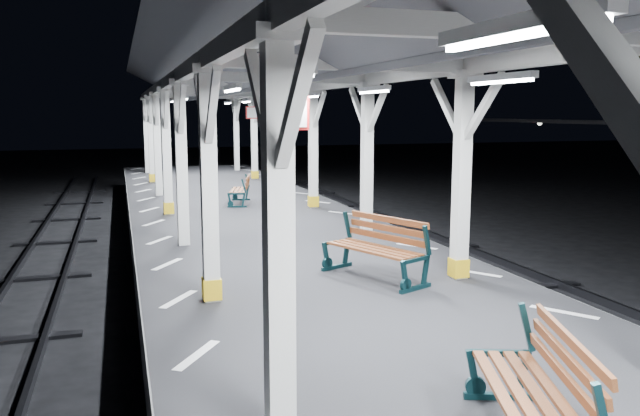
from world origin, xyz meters
name	(u,v)px	position (x,y,z in m)	size (l,w,h in m)	color
ground	(397,408)	(0.00, 0.00, 0.00)	(120.00, 120.00, 0.00)	black
platform	(397,370)	(0.00, 0.00, 0.50)	(6.00, 50.00, 1.00)	black
hazard_stripes_left	(197,355)	(-2.45, 0.00, 1.00)	(1.00, 48.00, 0.01)	silver
hazard_stripes_right	(564,312)	(2.45, 0.00, 1.00)	(1.00, 48.00, 0.01)	silver
canopy	(405,34)	(0.00, -0.02, 4.56)	(5.40, 49.00, 4.65)	silver
bench_near	(540,388)	(-0.08, -2.80, 1.51)	(1.21, 1.88, 0.96)	#0C292E
bench_mid	(378,246)	(0.76, 2.43, 1.53)	(1.33, 1.95, 1.00)	#0C292E
bench_far	(242,189)	(0.21, 11.33, 1.44)	(0.93, 1.61, 0.82)	#0C292E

